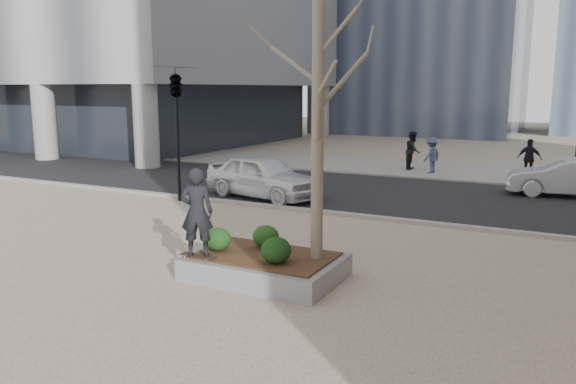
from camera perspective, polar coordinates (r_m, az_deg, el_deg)
The scene contains 17 objects.
ground at distance 12.02m, azimuth -6.53°, elevation -7.93°, with size 120.00×120.00×0.00m, color tan.
street at distance 20.83m, azimuth 8.81°, elevation -0.09°, with size 60.00×8.00×0.02m, color black.
far_sidewalk at distance 27.49m, azimuth 13.41°, elevation 2.30°, with size 60.00×6.00×0.02m, color gray.
planter at distance 11.45m, azimuth -2.34°, elevation -7.63°, with size 3.00×2.00×0.45m, color gray.
planter_mulch at distance 11.38m, azimuth -2.35°, elevation -6.46°, with size 2.70×1.70×0.04m, color #382314.
sycamore_tree at distance 10.70m, azimuth 3.07°, elevation 10.51°, with size 2.80×2.80×6.60m, color gray, non-canonical shape.
shrub_left at distance 11.66m, azimuth -7.15°, elevation -4.79°, with size 0.56×0.56×0.47m, color #173E13.
shrub_middle at distance 11.80m, azimuth -2.27°, elevation -4.54°, with size 0.56×0.56×0.47m, color #133711.
shrub_right at distance 10.77m, azimuth -1.23°, elevation -5.92°, with size 0.59×0.59×0.50m, color black.
skateboard at distance 11.34m, azimuth -9.12°, elevation -6.55°, with size 0.78×0.20×0.07m, color black, non-canonical shape.
skateboarder at distance 11.11m, azimuth -9.25°, elevation -2.02°, with size 0.64×0.42×1.76m, color black.
police_car at distance 19.57m, azimuth -2.57°, elevation 1.62°, with size 1.78×4.43×1.51m, color white.
car_silver at distance 22.09m, azimuth 26.61°, elevation 1.31°, with size 1.42×4.08×1.34m, color #AFB2B8.
pedestrian_a at distance 27.10m, azimuth 12.57°, elevation 4.15°, with size 0.87×0.68×1.79m, color black.
pedestrian_b at distance 26.08m, azimuth 14.38°, elevation 3.64°, with size 1.04×0.60×1.61m, color #3F4871.
pedestrian_c at distance 26.04m, azimuth 23.32°, elevation 3.16°, with size 0.97×0.41×1.66m, color black.
traffic_light_near at distance 19.24m, azimuth -11.17°, elevation 5.71°, with size 0.60×2.48×4.50m, color black, non-canonical shape.
Camera 1 is at (6.36, -9.48, 3.78)m, focal length 35.00 mm.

